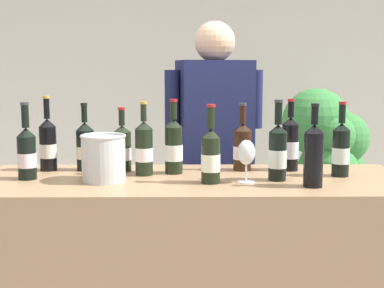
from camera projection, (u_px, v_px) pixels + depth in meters
wall_back at (190, 65)px, 4.79m from camera, size 8.00×0.10×2.80m
counter at (193, 278)px, 2.35m from camera, size 1.85×0.67×0.90m
wine_bottle_0 at (341, 149)px, 2.32m from camera, size 0.08×0.08×0.33m
wine_bottle_1 at (27, 153)px, 2.26m from camera, size 0.08×0.08×0.33m
wine_bottle_2 at (48, 144)px, 2.45m from camera, size 0.08×0.08×0.35m
wine_bottle_3 at (278, 152)px, 2.23m from camera, size 0.08×0.08×0.34m
wine_bottle_4 at (144, 148)px, 2.34m from camera, size 0.08×0.08×0.33m
wine_bottle_5 at (85, 146)px, 2.46m from camera, size 0.08×0.08×0.31m
wine_bottle_6 at (314, 154)px, 2.11m from camera, size 0.08×0.08×0.33m
wine_bottle_7 at (174, 146)px, 2.38m from camera, size 0.08×0.08×0.34m
wine_bottle_8 at (122, 148)px, 2.44m from camera, size 0.08×0.08×0.29m
wine_bottle_9 at (242, 147)px, 2.46m from camera, size 0.08×0.08×0.31m
wine_bottle_10 at (290, 144)px, 2.45m from camera, size 0.08×0.08×0.33m
wine_bottle_11 at (211, 155)px, 2.18m from camera, size 0.08×0.08×0.33m
wine_glass at (246, 154)px, 2.19m from camera, size 0.07×0.07×0.18m
ice_bucket at (104, 158)px, 2.22m from camera, size 0.19×0.19×0.20m
person_server at (214, 173)px, 2.93m from camera, size 0.54×0.32×1.62m
potted_shrub at (327, 159)px, 3.63m from camera, size 0.59×0.59×1.24m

